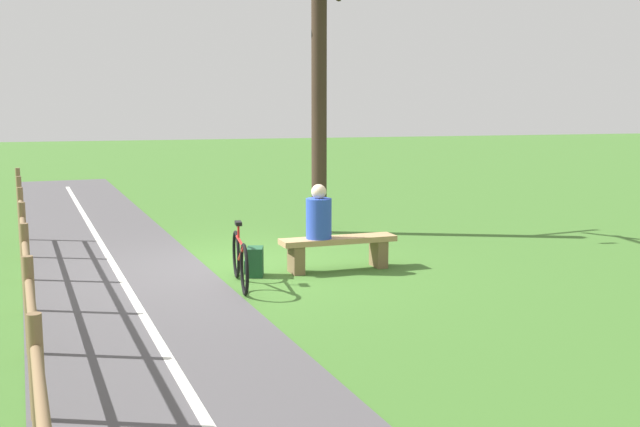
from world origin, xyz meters
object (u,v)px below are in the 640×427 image
at_px(bench, 338,247).
at_px(tree_far_left, 320,96).
at_px(backpack, 255,262).
at_px(bicycle, 240,260).
at_px(person_seated, 319,215).

distance_m(bench, tree_far_left, 3.90).
distance_m(bench, backpack, 1.25).
height_order(bicycle, tree_far_left, tree_far_left).
bearing_deg(person_seated, bench, -180.00).
xyz_separation_m(bicycle, backpack, (-0.30, -0.52, -0.15)).
bearing_deg(tree_far_left, bicycle, 59.13).
height_order(person_seated, bicycle, person_seated).
xyz_separation_m(bench, person_seated, (0.30, 0.02, 0.48)).
height_order(person_seated, tree_far_left, tree_far_left).
bearing_deg(person_seated, tree_far_left, -110.14).
distance_m(backpack, tree_far_left, 4.39).
distance_m(person_seated, backpack, 1.13).
bearing_deg(bench, person_seated, 0.00).
bearing_deg(bicycle, person_seated, 118.16).
xyz_separation_m(person_seated, bicycle, (1.25, 0.54, -0.46)).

